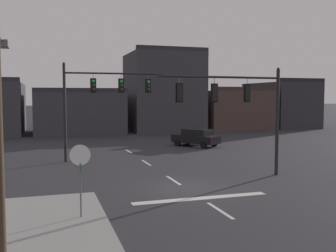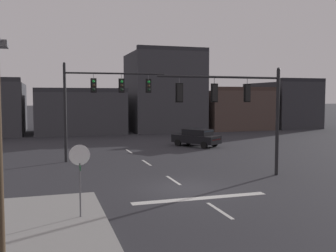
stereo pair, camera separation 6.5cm
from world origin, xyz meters
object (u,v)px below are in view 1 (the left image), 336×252
stop_sign (80,163)px  car_lot_nearside (196,137)px  signal_mast_far_side (98,94)px  signal_mast_near_side (240,102)px

stop_sign → car_lot_nearside: stop_sign is taller
stop_sign → car_lot_nearside: size_ratio=0.61×
signal_mast_far_side → stop_sign: size_ratio=2.55×
signal_mast_near_side → stop_sign: 10.79m
stop_sign → signal_mast_near_side: bearing=29.2°
signal_mast_near_side → stop_sign: (-9.23, -5.16, -2.15)m
stop_sign → car_lot_nearside: (12.04, 18.89, -1.29)m
signal_mast_far_side → stop_sign: 13.99m
signal_mast_near_side → car_lot_nearside: bearing=78.4°
signal_mast_near_side → car_lot_nearside: size_ratio=1.60×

